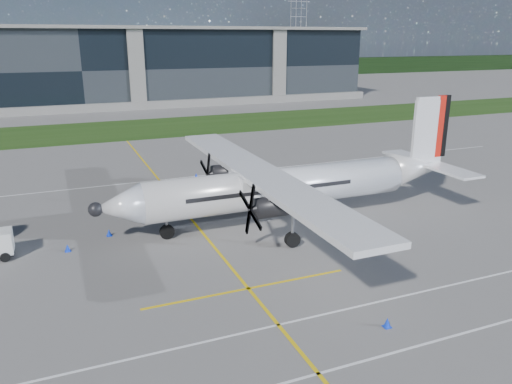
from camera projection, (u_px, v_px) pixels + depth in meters
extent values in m
plane|color=#5F5C5A|center=(103.00, 141.00, 67.45)|extent=(400.00, 400.00, 0.00)
cube|color=#1E3E11|center=(98.00, 131.00, 74.51)|extent=(400.00, 18.00, 0.04)
cube|color=black|center=(78.00, 68.00, 100.56)|extent=(120.00, 20.00, 15.00)
cube|color=black|center=(67.00, 73.00, 154.90)|extent=(400.00, 6.00, 6.00)
cube|color=yellow|center=(179.00, 204.00, 42.03)|extent=(0.20, 70.00, 0.01)
cone|color=#0C31D6|center=(68.00, 248.00, 32.68)|extent=(0.36, 0.36, 0.50)
cone|color=#0C31D6|center=(196.00, 175.00, 49.83)|extent=(0.36, 0.36, 0.50)
cone|color=#0C31D6|center=(109.00, 233.00, 35.24)|extent=(0.36, 0.36, 0.50)
cone|color=#0C31D6|center=(387.00, 322.00, 24.12)|extent=(0.36, 0.36, 0.50)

